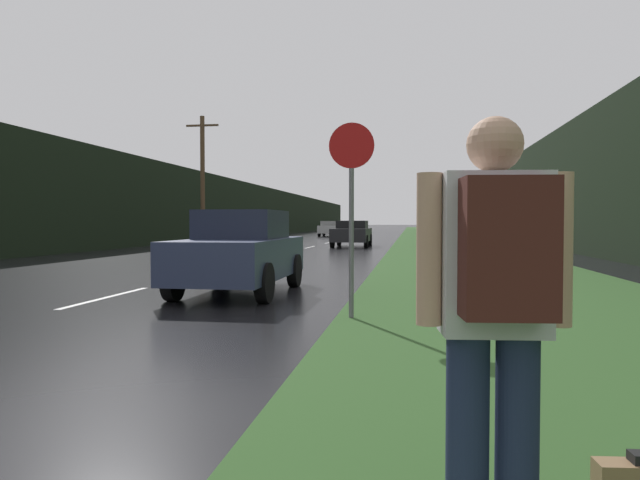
% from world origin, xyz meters
% --- Properties ---
extents(grass_verge, '(6.00, 240.00, 0.02)m').
position_xyz_m(grass_verge, '(7.38, 40.00, 0.01)').
color(grass_verge, '#2D5123').
rests_on(grass_verge, ground_plane).
extents(lane_stripe_b, '(0.12, 3.00, 0.01)m').
position_xyz_m(lane_stripe_b, '(0.00, 8.90, 0.00)').
color(lane_stripe_b, silver).
rests_on(lane_stripe_b, ground_plane).
extents(lane_stripe_c, '(0.12, 3.00, 0.01)m').
position_xyz_m(lane_stripe_c, '(0.00, 15.90, 0.00)').
color(lane_stripe_c, silver).
rests_on(lane_stripe_c, ground_plane).
extents(lane_stripe_d, '(0.12, 3.00, 0.01)m').
position_xyz_m(lane_stripe_d, '(0.00, 22.90, 0.00)').
color(lane_stripe_d, silver).
rests_on(lane_stripe_d, ground_plane).
extents(lane_stripe_e, '(0.12, 3.00, 0.01)m').
position_xyz_m(lane_stripe_e, '(0.00, 29.90, 0.00)').
color(lane_stripe_e, silver).
rests_on(lane_stripe_e, ground_plane).
extents(lane_stripe_f, '(0.12, 3.00, 0.01)m').
position_xyz_m(lane_stripe_f, '(0.00, 36.90, 0.00)').
color(lane_stripe_f, silver).
rests_on(lane_stripe_f, ground_plane).
extents(treeline_far_side, '(2.00, 140.00, 5.02)m').
position_xyz_m(treeline_far_side, '(-10.38, 50.00, 2.51)').
color(treeline_far_side, black).
rests_on(treeline_far_side, ground_plane).
extents(treeline_near_side, '(2.00, 140.00, 5.88)m').
position_xyz_m(treeline_near_side, '(13.38, 50.00, 2.94)').
color(treeline_near_side, black).
rests_on(treeline_near_side, ground_plane).
extents(utility_pole_far, '(1.80, 0.24, 7.08)m').
position_xyz_m(utility_pole_far, '(-5.70, 28.82, 3.67)').
color(utility_pole_far, '#4C3823').
rests_on(utility_pole_far, ground_plane).
extents(stop_sign, '(0.64, 0.07, 2.75)m').
position_xyz_m(stop_sign, '(4.60, 7.30, 1.66)').
color(stop_sign, slate).
rests_on(stop_sign, ground_plane).
extents(hitchhiker_with_backpack, '(0.62, 0.45, 1.79)m').
position_xyz_m(hitchhiker_with_backpack, '(5.76, 1.69, 1.02)').
color(hitchhiker_with_backpack, '#1E2847').
rests_on(hitchhiker_with_backpack, ground_plane).
extents(car_passing_near, '(1.83, 4.01, 1.59)m').
position_xyz_m(car_passing_near, '(2.19, 9.91, 0.79)').
color(car_passing_near, '#2D3856').
rests_on(car_passing_near, ground_plane).
extents(car_passing_far, '(2.00, 4.75, 1.45)m').
position_xyz_m(car_passing_far, '(2.19, 30.99, 0.75)').
color(car_passing_far, black).
rests_on(car_passing_far, ground_plane).
extents(car_oncoming, '(1.86, 4.80, 1.47)m').
position_xyz_m(car_oncoming, '(-2.19, 53.29, 0.77)').
color(car_oncoming, '#BCBCBC').
rests_on(car_oncoming, ground_plane).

